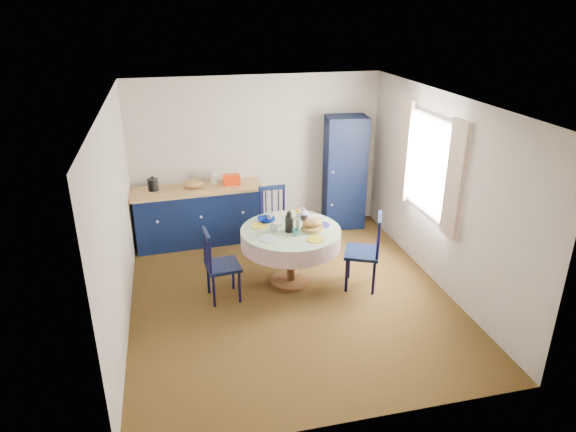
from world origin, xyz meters
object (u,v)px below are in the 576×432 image
Objects in this scene: chair_far at (275,220)px; chair_right at (366,251)px; pantry_cabinet at (345,173)px; chair_left at (219,265)px; cobalt_bowl at (266,220)px; mug_a at (273,228)px; mug_d at (270,216)px; dining_table at (291,238)px; kitchen_counter at (199,214)px; mug_b at (296,232)px; mug_c at (305,217)px.

chair_far is 0.98× the size of chair_right.
pantry_cabinet is 1.94× the size of chair_left.
pantry_cabinet reaches higher than cobalt_bowl.
pantry_cabinet is 2.30m from mug_a.
pantry_cabinet is at bearing 41.25° from cobalt_bowl.
pantry_cabinet is 2.01m from mug_d.
kitchen_counter is at bearing 124.30° from dining_table.
chair_far is at bearing -45.61° from chair_left.
mug_b is (0.97, -0.02, 0.35)m from chair_left.
chair_right is at bearing -56.34° from chair_far.
mug_b is (0.03, -1.17, 0.32)m from chair_far.
mug_a and mug_c have the same top height.
mug_d is at bearing -132.96° from pantry_cabinet.
kitchen_counter reaches higher than chair_right.
dining_table is 0.39m from mug_c.
kitchen_counter is 2.02× the size of chair_far.
pantry_cabinet is at bearing -56.62° from chair_left.
cobalt_bowl is (0.82, -1.29, 0.36)m from kitchen_counter.
mug_c is at bearing -7.25° from cobalt_bowl.
mug_c is (0.49, 0.25, -0.00)m from mug_a.
mug_d is at bearing 164.00° from mug_c.
mug_d reaches higher than mug_b.
pantry_cabinet is 16.67× the size of mug_c.
mug_d is (-1.52, -1.32, -0.09)m from pantry_cabinet.
chair_left is 1.49m from chair_far.
cobalt_bowl is (-0.51, 0.07, -0.02)m from mug_c.
mug_d is 0.09m from cobalt_bowl.
kitchen_counter is 1.78m from chair_left.
pantry_cabinet is 1.80m from mug_c.
dining_table is at bearing -85.73° from chair_left.
chair_far is 0.71m from mug_d.
kitchen_counter is 1.98× the size of chair_right.
mug_c is 0.52m from cobalt_bowl.
chair_left reaches higher than mug_b.
cobalt_bowl is (-0.06, -0.06, -0.02)m from mug_d.
chair_left is 1.00m from mug_d.
kitchen_counter reaches higher than mug_d.
kitchen_counter is 1.57m from cobalt_bowl.
mug_b is 0.39× the size of cobalt_bowl.
cobalt_bowl is at bearing 172.75° from mug_c.
dining_table reaches higher than chair_left.
chair_far reaches higher than mug_c.
pantry_cabinet is 2.30m from mug_b.
chair_right is 0.97m from mug_b.
chair_right is (-0.39, -2.01, -0.41)m from pantry_cabinet.
mug_b is at bearing -37.93° from mug_a.
dining_table is 1.27× the size of chair_right.
chair_far is at bearing 69.17° from cobalt_bowl.
dining_table is (-1.31, -1.70, -0.26)m from pantry_cabinet.
kitchen_counter is 1.94m from mug_c.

